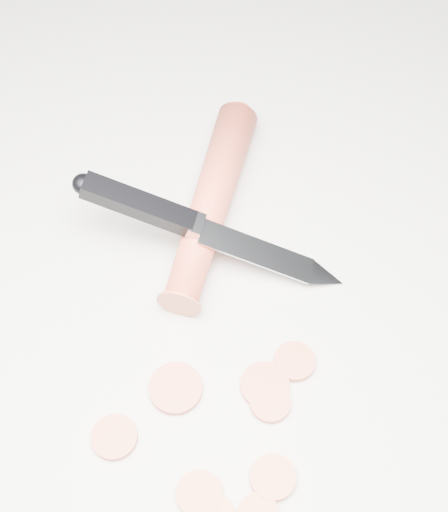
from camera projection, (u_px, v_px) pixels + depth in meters
ground at (192, 365)px, 0.55m from camera, size 2.40×2.40×0.00m
carrot at (211, 203)px, 0.61m from camera, size 0.17×0.16×0.03m
carrot_slice_0 at (114, 437)px, 0.52m from camera, size 0.03×0.03×0.01m
carrot_slice_2 at (199, 494)px, 0.50m from camera, size 0.03×0.03×0.01m
carrot_slice_4 at (270, 403)px, 0.53m from camera, size 0.03×0.03×0.01m
carrot_slice_5 at (176, 388)px, 0.54m from camera, size 0.04×0.04×0.01m
carrot_slice_6 at (294, 361)px, 0.55m from camera, size 0.03×0.03×0.01m
carrot_slice_7 at (273, 477)px, 0.51m from camera, size 0.03×0.03×0.01m
carrot_slice_8 at (265, 385)px, 0.54m from camera, size 0.04×0.04×0.01m
kitchen_knife at (211, 230)px, 0.57m from camera, size 0.17×0.19×0.07m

